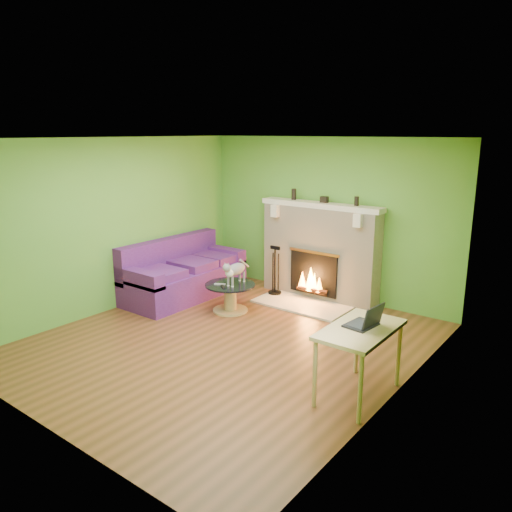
# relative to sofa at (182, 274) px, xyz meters

# --- Properties ---
(floor) EXTENTS (5.00, 5.00, 0.00)m
(floor) POSITION_rel_sofa_xyz_m (1.86, -1.01, -0.37)
(floor) COLOR #573319
(floor) RESTS_ON ground
(ceiling) EXTENTS (5.00, 5.00, 0.00)m
(ceiling) POSITION_rel_sofa_xyz_m (1.86, -1.01, 2.23)
(ceiling) COLOR white
(ceiling) RESTS_ON wall_back
(wall_back) EXTENTS (5.00, 0.00, 5.00)m
(wall_back) POSITION_rel_sofa_xyz_m (1.86, 1.49, 0.93)
(wall_back) COLOR #559731
(wall_back) RESTS_ON floor
(wall_front) EXTENTS (5.00, 0.00, 5.00)m
(wall_front) POSITION_rel_sofa_xyz_m (1.86, -3.51, 0.93)
(wall_front) COLOR #559731
(wall_front) RESTS_ON floor
(wall_left) EXTENTS (0.00, 5.00, 5.00)m
(wall_left) POSITION_rel_sofa_xyz_m (-0.39, -1.01, 0.93)
(wall_left) COLOR #559731
(wall_left) RESTS_ON floor
(wall_right) EXTENTS (0.00, 5.00, 5.00)m
(wall_right) POSITION_rel_sofa_xyz_m (4.11, -1.01, 0.93)
(wall_right) COLOR #559731
(wall_right) RESTS_ON floor
(window_frame) EXTENTS (0.00, 1.20, 1.20)m
(window_frame) POSITION_rel_sofa_xyz_m (4.10, -1.91, 1.18)
(window_frame) COLOR silver
(window_frame) RESTS_ON wall_right
(window_pane) EXTENTS (0.00, 1.06, 1.06)m
(window_pane) POSITION_rel_sofa_xyz_m (4.09, -1.91, 1.18)
(window_pane) COLOR white
(window_pane) RESTS_ON wall_right
(fireplace) EXTENTS (2.10, 0.46, 1.58)m
(fireplace) POSITION_rel_sofa_xyz_m (1.86, 1.31, 0.41)
(fireplace) COLOR beige
(fireplace) RESTS_ON floor
(hearth) EXTENTS (1.50, 0.75, 0.03)m
(hearth) POSITION_rel_sofa_xyz_m (1.86, 0.79, -0.35)
(hearth) COLOR beige
(hearth) RESTS_ON floor
(mantel) EXTENTS (2.10, 0.28, 0.08)m
(mantel) POSITION_rel_sofa_xyz_m (1.86, 1.29, 1.17)
(mantel) COLOR beige
(mantel) RESTS_ON fireplace
(sofa) EXTENTS (0.95, 2.11, 0.95)m
(sofa) POSITION_rel_sofa_xyz_m (0.00, 0.00, 0.00)
(sofa) COLOR #49175A
(sofa) RESTS_ON floor
(coffee_table) EXTENTS (0.76, 0.76, 0.43)m
(coffee_table) POSITION_rel_sofa_xyz_m (1.13, -0.09, -0.12)
(coffee_table) COLOR tan
(coffee_table) RESTS_ON floor
(desk) EXTENTS (0.59, 1.02, 0.76)m
(desk) POSITION_rel_sofa_xyz_m (3.81, -1.21, 0.30)
(desk) COLOR tan
(desk) RESTS_ON floor
(cat) EXTENTS (0.28, 0.64, 0.39)m
(cat) POSITION_rel_sofa_xyz_m (1.21, -0.04, 0.26)
(cat) COLOR slate
(cat) RESTS_ON coffee_table
(remote_silver) EXTENTS (0.17, 0.12, 0.02)m
(remote_silver) POSITION_rel_sofa_xyz_m (1.03, -0.21, 0.07)
(remote_silver) COLOR gray
(remote_silver) RESTS_ON coffee_table
(remote_black) EXTENTS (0.16, 0.12, 0.02)m
(remote_black) POSITION_rel_sofa_xyz_m (1.15, -0.27, 0.07)
(remote_black) COLOR black
(remote_black) RESTS_ON coffee_table
(laptop) EXTENTS (0.33, 0.37, 0.25)m
(laptop) POSITION_rel_sofa_xyz_m (3.79, -1.16, 0.52)
(laptop) COLOR black
(laptop) RESTS_ON desk
(fire_tools) EXTENTS (0.22, 0.22, 0.82)m
(fire_tools) POSITION_rel_sofa_xyz_m (1.23, 0.94, 0.07)
(fire_tools) COLOR black
(fire_tools) RESTS_ON hearth
(mantel_vase_left) EXTENTS (0.08, 0.08, 0.18)m
(mantel_vase_left) POSITION_rel_sofa_xyz_m (1.33, 1.32, 1.30)
(mantel_vase_left) COLOR black
(mantel_vase_left) RESTS_ON mantel
(mantel_vase_right) EXTENTS (0.07, 0.07, 0.14)m
(mantel_vase_right) POSITION_rel_sofa_xyz_m (2.46, 1.32, 1.28)
(mantel_vase_right) COLOR black
(mantel_vase_right) RESTS_ON mantel
(mantel_box) EXTENTS (0.12, 0.08, 0.10)m
(mantel_box) POSITION_rel_sofa_xyz_m (1.90, 1.32, 1.26)
(mantel_box) COLOR black
(mantel_box) RESTS_ON mantel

